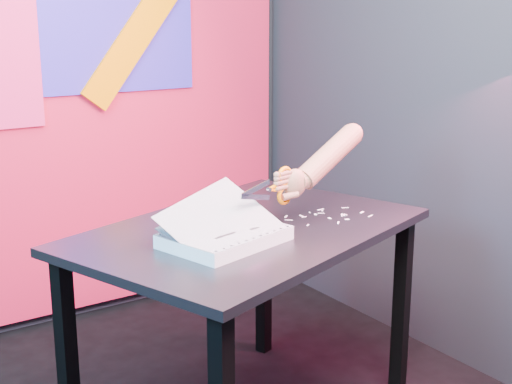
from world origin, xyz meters
TOP-DOWN VIEW (x-y plane):
  - room at (0.00, 0.00)m, footprint 3.01×3.01m
  - backdrop at (0.06, 1.46)m, footprint 2.88×0.05m
  - work_table at (0.48, 0.21)m, footprint 1.32×1.08m
  - printout_stack at (0.33, 0.10)m, footprint 0.42×0.34m
  - scissors at (0.58, 0.15)m, footprint 0.23×0.05m
  - hand_forearm at (0.78, 0.19)m, footprint 0.42×0.13m
  - paper_clippings at (0.78, 0.17)m, footprint 0.30×0.18m

SIDE VIEW (x-z plane):
  - work_table at x=0.48m, z-range 0.28..1.03m
  - paper_clippings at x=0.78m, z-range 0.75..0.75m
  - printout_stack at x=0.33m, z-range 0.68..0.87m
  - scissors at x=0.58m, z-range 0.82..0.95m
  - hand_forearm at x=0.78m, z-range 0.84..1.05m
  - backdrop at x=0.06m, z-range -0.08..2.00m
  - room at x=0.00m, z-range 0.00..2.71m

